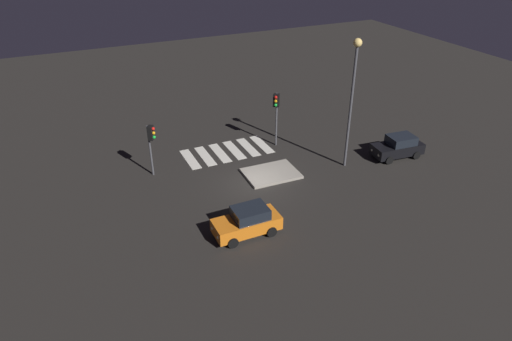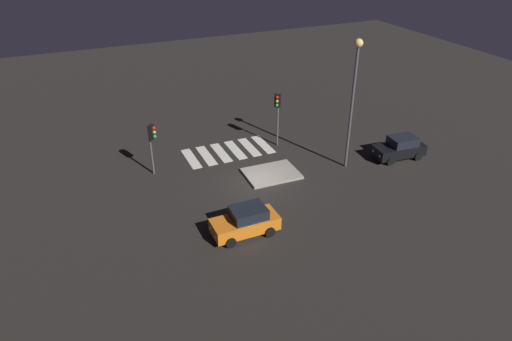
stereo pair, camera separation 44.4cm
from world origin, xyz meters
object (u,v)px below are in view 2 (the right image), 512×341
Objects in this scene: traffic_island at (271,174)px; traffic_light_south at (278,107)px; car_black at (400,148)px; car_orange at (246,221)px; traffic_light_east at (152,137)px; street_lamp at (354,85)px.

traffic_light_south is at bearing -120.90° from traffic_island.
traffic_island is 0.88× the size of traffic_light_south.
car_black is at bearing 93.40° from traffic_light_south.
traffic_light_east is at bearing -70.50° from car_orange.
car_black reaches higher than traffic_island.
car_black is 9.31m from traffic_light_south.
traffic_light_east is at bearing -25.03° from traffic_island.
car_orange is at bearing 20.82° from car_black.
traffic_island is 7.95m from street_lamp.
traffic_light_east is (3.03, -8.63, 1.94)m from car_orange.
car_black is (-9.54, 1.51, 0.71)m from traffic_island.
street_lamp is at bearing 15.64° from traffic_light_east.
traffic_light_east is at bearing -47.26° from traffic_light_south.
traffic_island is 6.75m from car_orange.
car_black is at bearing 18.75° from traffic_light_east.
traffic_light_east is (16.69, -4.85, 1.94)m from car_black.
street_lamp is (4.25, -0.49, 5.14)m from car_black.
street_lamp is at bearing -1.26° from car_black.
car_black is at bearing 171.01° from traffic_island.
traffic_light_south is at bearing -58.26° from street_lamp.
street_lamp reaches higher than car_orange.
traffic_light_south is at bearing -124.95° from car_orange.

